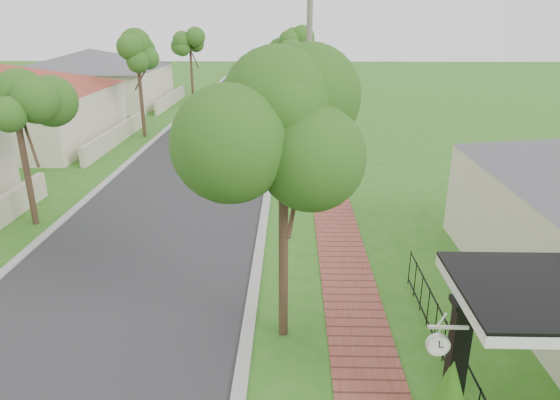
% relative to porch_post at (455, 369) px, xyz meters
% --- Properties ---
extents(ground, '(160.00, 160.00, 0.00)m').
position_rel_porch_post_xyz_m(ground, '(-4.55, 1.00, -1.12)').
color(ground, '#2C6718').
rests_on(ground, ground).
extents(road, '(7.00, 120.00, 0.02)m').
position_rel_porch_post_xyz_m(road, '(-7.55, 21.00, -1.12)').
color(road, '#28282B').
rests_on(road, ground).
extents(kerb_right, '(0.30, 120.00, 0.10)m').
position_rel_porch_post_xyz_m(kerb_right, '(-3.90, 21.00, -1.12)').
color(kerb_right, '#9E9E99').
rests_on(kerb_right, ground).
extents(kerb_left, '(0.30, 120.00, 0.10)m').
position_rel_porch_post_xyz_m(kerb_left, '(-11.20, 21.00, -1.12)').
color(kerb_left, '#9E9E99').
rests_on(kerb_left, ground).
extents(sidewalk, '(1.50, 120.00, 0.03)m').
position_rel_porch_post_xyz_m(sidewalk, '(-1.30, 21.00, -1.12)').
color(sidewalk, '#984E3C').
rests_on(sidewalk, ground).
extents(porch_post, '(0.48, 0.48, 2.52)m').
position_rel_porch_post_xyz_m(porch_post, '(0.00, 0.00, 0.00)').
color(porch_post, black).
rests_on(porch_post, ground).
extents(picket_fence, '(0.03, 8.02, 1.00)m').
position_rel_porch_post_xyz_m(picket_fence, '(0.35, 1.00, -0.59)').
color(picket_fence, black).
rests_on(picket_fence, ground).
extents(street_trees, '(10.70, 37.65, 5.89)m').
position_rel_porch_post_xyz_m(street_trees, '(-7.42, 27.84, 3.42)').
color(street_trees, '#382619').
rests_on(street_trees, ground).
extents(far_house_red, '(15.56, 15.56, 4.60)m').
position_rel_porch_post_xyz_m(far_house_red, '(-19.52, 21.00, 1.22)').
color(far_house_red, beige).
rests_on(far_house_red, ground).
extents(far_house_grey, '(15.56, 15.56, 4.60)m').
position_rel_porch_post_xyz_m(far_house_grey, '(-19.52, 35.00, 1.22)').
color(far_house_grey, beige).
rests_on(far_house_grey, ground).
extents(parked_car_red, '(1.82, 3.94, 1.31)m').
position_rel_porch_post_xyz_m(parked_car_red, '(-4.15, 19.99, -0.47)').
color(parked_car_red, maroon).
rests_on(parked_car_red, ground).
extents(parked_car_white, '(2.37, 5.07, 1.61)m').
position_rel_porch_post_xyz_m(parked_car_white, '(-5.55, 40.03, -0.32)').
color(parked_car_white, silver).
rests_on(parked_car_white, ground).
extents(near_tree, '(2.33, 2.33, 5.99)m').
position_rel_porch_post_xyz_m(near_tree, '(-3.07, 2.60, 3.66)').
color(near_tree, '#382619').
rests_on(near_tree, ground).
extents(utility_pole, '(1.20, 0.24, 9.17)m').
position_rel_porch_post_xyz_m(utility_pole, '(-2.25, 13.23, 3.52)').
color(utility_pole, slate).
rests_on(utility_pole, ground).
extents(station_clock, '(0.65, 0.13, 0.55)m').
position_rel_porch_post_xyz_m(station_clock, '(-0.49, -0.40, 0.83)').
color(station_clock, white).
rests_on(station_clock, ground).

